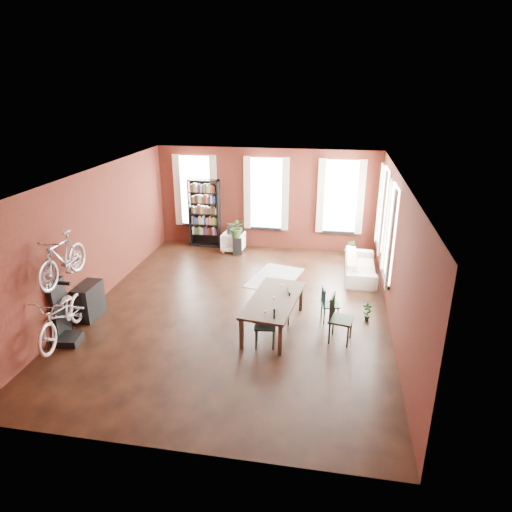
% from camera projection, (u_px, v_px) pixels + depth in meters
% --- Properties ---
extents(room, '(9.00, 9.04, 3.22)m').
position_uv_depth(room, '(252.00, 217.00, 10.62)').
color(room, black).
rests_on(room, ground).
extents(dining_table, '(1.22, 2.22, 0.72)m').
position_uv_depth(dining_table, '(274.00, 313.00, 9.95)').
color(dining_table, '#443629').
rests_on(dining_table, ground).
extents(dining_chair_a, '(0.48, 0.48, 0.93)m').
position_uv_depth(dining_chair_a, '(265.00, 325.00, 9.25)').
color(dining_chair_a, '#193734').
rests_on(dining_chair_a, ground).
extents(dining_chair_b, '(0.45, 0.45, 0.80)m').
position_uv_depth(dining_chair_b, '(281.00, 306.00, 10.17)').
color(dining_chair_b, black).
rests_on(dining_chair_b, ground).
extents(dining_chair_c, '(0.55, 0.55, 1.01)m').
position_uv_depth(dining_chair_c, '(341.00, 319.00, 9.39)').
color(dining_chair_c, black).
rests_on(dining_chair_c, ground).
extents(dining_chair_d, '(0.45, 0.45, 0.81)m').
position_uv_depth(dining_chair_d, '(330.00, 304.00, 10.24)').
color(dining_chair_d, '#193938').
rests_on(dining_chair_d, ground).
extents(bookshelf, '(1.00, 0.32, 2.20)m').
position_uv_depth(bookshelf, '(204.00, 213.00, 14.75)').
color(bookshelf, black).
rests_on(bookshelf, ground).
extents(white_armchair, '(0.70, 0.66, 0.68)m').
position_uv_depth(white_armchair, '(233.00, 241.00, 14.52)').
color(white_armchair, white).
rests_on(white_armchair, ground).
extents(cream_sofa, '(0.61, 2.08, 0.81)m').
position_uv_depth(cream_sofa, '(361.00, 262.00, 12.63)').
color(cream_sofa, beige).
rests_on(cream_sofa, ground).
extents(striped_rug, '(1.55, 2.05, 0.01)m').
position_uv_depth(striped_rug, '(275.00, 278.00, 12.63)').
color(striped_rug, black).
rests_on(striped_rug, ground).
extents(bike_trainer, '(0.57, 0.57, 0.15)m').
position_uv_depth(bike_trainer, '(68.00, 339.00, 9.49)').
color(bike_trainer, black).
rests_on(bike_trainer, ground).
extents(bike_wall_rack, '(0.16, 0.60, 1.30)m').
position_uv_depth(bike_wall_rack, '(60.00, 309.00, 9.53)').
color(bike_wall_rack, black).
rests_on(bike_wall_rack, ground).
extents(console_table, '(0.40, 0.80, 0.80)m').
position_uv_depth(console_table, '(89.00, 301.00, 10.42)').
color(console_table, black).
rests_on(console_table, ground).
extents(plant_stand, '(0.34, 0.34, 0.56)m').
position_uv_depth(plant_stand, '(237.00, 245.00, 14.28)').
color(plant_stand, black).
rests_on(plant_stand, ground).
extents(plant_by_sofa, '(0.41, 0.64, 0.27)m').
position_uv_depth(plant_by_sofa, '(349.00, 254.00, 14.01)').
color(plant_by_sofa, '#2D5E25').
rests_on(plant_by_sofa, ground).
extents(plant_small, '(0.30, 0.46, 0.16)m').
position_uv_depth(plant_small, '(367.00, 317.00, 10.37)').
color(plant_small, '#285923').
rests_on(plant_small, ground).
extents(bicycle_floor, '(0.79, 1.10, 1.96)m').
position_uv_depth(bicycle_floor, '(59.00, 294.00, 9.08)').
color(bicycle_floor, silver).
rests_on(bicycle_floor, bike_trainer).
extents(bicycle_hung, '(0.47, 1.00, 1.66)m').
position_uv_depth(bicycle_hung, '(60.00, 243.00, 8.95)').
color(bicycle_hung, '#A5A8AD').
rests_on(bicycle_hung, bike_wall_rack).
extents(plant_on_stand, '(0.63, 0.69, 0.49)m').
position_uv_depth(plant_on_stand, '(237.00, 230.00, 14.08)').
color(plant_on_stand, '#2E5120').
rests_on(plant_on_stand, plant_stand).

